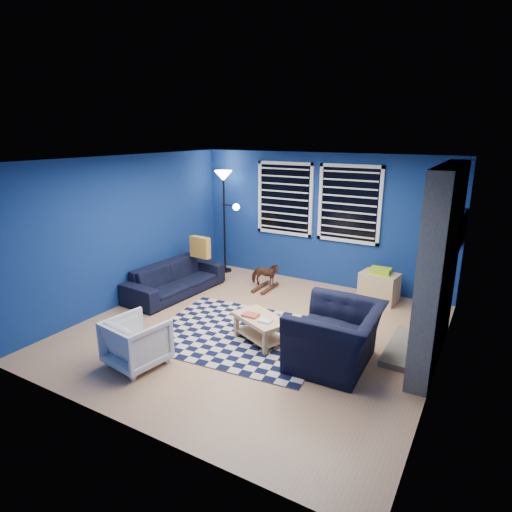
{
  "coord_description": "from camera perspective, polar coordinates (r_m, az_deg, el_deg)",
  "views": [
    {
      "loc": [
        2.91,
        -5.04,
        2.87
      ],
      "look_at": [
        -0.15,
        0.3,
        1.07
      ],
      "focal_mm": 30.0,
      "sensor_mm": 36.0,
      "label": 1
    }
  ],
  "objects": [
    {
      "name": "window_right",
      "position": [
        7.96,
        12.32,
        6.77
      ],
      "size": [
        1.17,
        0.06,
        1.42
      ],
      "color": "black",
      "rests_on": "wall_back"
    },
    {
      "name": "wall_right",
      "position": [
        5.31,
        23.98,
        -2.9
      ],
      "size": [
        0.0,
        5.0,
        5.0
      ],
      "primitive_type": "plane",
      "rotation": [
        1.57,
        0.0,
        -1.57
      ],
      "color": "navy",
      "rests_on": "floor"
    },
    {
      "name": "floor",
      "position": [
        6.48,
        -0.14,
        -9.94
      ],
      "size": [
        5.0,
        5.0,
        0.0
      ],
      "primitive_type": "plane",
      "color": "tan",
      "rests_on": "ground"
    },
    {
      "name": "sofa",
      "position": [
        7.92,
        -10.69,
        -3.02
      ],
      "size": [
        2.0,
        0.9,
        0.57
      ],
      "primitive_type": "imported",
      "rotation": [
        0.0,
        0.0,
        1.5
      ],
      "color": "black",
      "rests_on": "floor"
    },
    {
      "name": "wall_back",
      "position": [
        8.24,
        8.61,
        4.79
      ],
      "size": [
        5.0,
        0.0,
        5.0
      ],
      "primitive_type": "plane",
      "rotation": [
        1.57,
        0.0,
        0.0
      ],
      "color": "navy",
      "rests_on": "floor"
    },
    {
      "name": "tv",
      "position": [
        7.2,
        25.54,
        2.94
      ],
      "size": [
        0.07,
        1.0,
        0.58
      ],
      "color": "black",
      "rests_on": "wall_right"
    },
    {
      "name": "armchair_bent",
      "position": [
        5.7,
        -15.62,
        -10.97
      ],
      "size": [
        0.76,
        0.78,
        0.62
      ],
      "primitive_type": "imported",
      "rotation": [
        0.0,
        0.0,
        2.99
      ],
      "color": "gray",
      "rests_on": "floor"
    },
    {
      "name": "wall_left",
      "position": [
        7.56,
        -16.81,
        3.25
      ],
      "size": [
        0.0,
        5.0,
        5.0
      ],
      "primitive_type": "plane",
      "rotation": [
        1.57,
        0.0,
        1.57
      ],
      "color": "navy",
      "rests_on": "floor"
    },
    {
      "name": "floor_lamp",
      "position": [
        8.76,
        -4.22,
        8.79
      ],
      "size": [
        0.57,
        0.35,
        2.11
      ],
      "color": "black",
      "rests_on": "floor"
    },
    {
      "name": "throw_pillow",
      "position": [
        8.11,
        -7.46,
        1.17
      ],
      "size": [
        0.43,
        0.16,
        0.4
      ],
      "primitive_type": "cube",
      "rotation": [
        0.0,
        0.0,
        -0.1
      ],
      "color": "#C3872E",
      "rests_on": "sofa"
    },
    {
      "name": "fireplace",
      "position": [
        5.81,
        23.12,
        -1.76
      ],
      "size": [
        0.65,
        2.0,
        2.5
      ],
      "color": "gray",
      "rests_on": "floor"
    },
    {
      "name": "cabinet",
      "position": [
        7.74,
        16.08,
        -3.97
      ],
      "size": [
        0.67,
        0.5,
        0.61
      ],
      "rotation": [
        0.0,
        0.0,
        -0.14
      ],
      "color": "tan",
      "rests_on": "floor"
    },
    {
      "name": "ceiling",
      "position": [
        5.83,
        -0.15,
        12.69
      ],
      "size": [
        5.0,
        5.0,
        0.0
      ],
      "primitive_type": "plane",
      "rotation": [
        3.14,
        0.0,
        0.0
      ],
      "color": "white",
      "rests_on": "wall_back"
    },
    {
      "name": "armchair_big",
      "position": [
        5.57,
        10.57,
        -10.47
      ],
      "size": [
        1.22,
        1.07,
        0.77
      ],
      "primitive_type": "imported",
      "rotation": [
        0.0,
        0.0,
        -1.54
      ],
      "color": "black",
      "rests_on": "floor"
    },
    {
      "name": "rocking_horse",
      "position": [
        7.99,
        1.22,
        -2.49
      ],
      "size": [
        0.4,
        0.58,
        0.45
      ],
      "primitive_type": "imported",
      "rotation": [
        0.0,
        0.0,
        1.91
      ],
      "color": "#482417",
      "rests_on": "floor"
    },
    {
      "name": "coffee_table",
      "position": [
        6.05,
        0.56,
        -9.02
      ],
      "size": [
        0.92,
        0.75,
        0.4
      ],
      "rotation": [
        0.0,
        0.0,
        -0.42
      ],
      "color": "tan",
      "rests_on": "rug"
    },
    {
      "name": "rug",
      "position": [
        6.38,
        -2.13,
        -10.32
      ],
      "size": [
        2.67,
        2.22,
        0.02
      ],
      "primitive_type": "cube",
      "rotation": [
        0.0,
        0.0,
        0.09
      ],
      "color": "black",
      "rests_on": "floor"
    },
    {
      "name": "window_left",
      "position": [
        8.44,
        3.83,
        7.62
      ],
      "size": [
        1.17,
        0.06,
        1.42
      ],
      "color": "black",
      "rests_on": "wall_back"
    }
  ]
}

